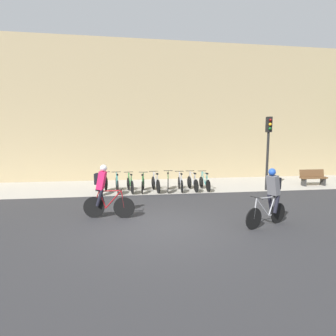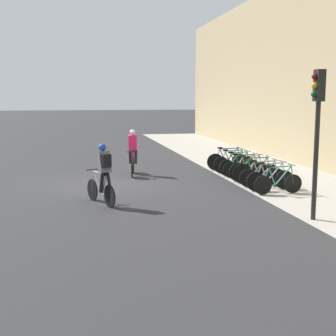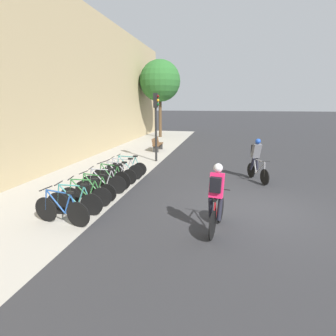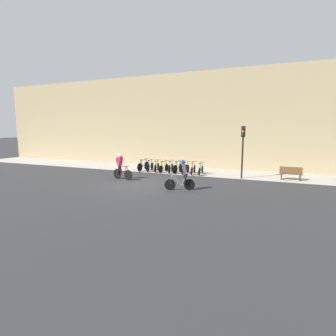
{
  "view_description": "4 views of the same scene",
  "coord_description": "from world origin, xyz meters",
  "px_view_note": "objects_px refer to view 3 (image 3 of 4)",
  "views": [
    {
      "loc": [
        -0.8,
        -7.53,
        2.7
      ],
      "look_at": [
        0.51,
        1.69,
        1.59
      ],
      "focal_mm": 28.0,
      "sensor_mm": 36.0,
      "label": 1
    },
    {
      "loc": [
        16.5,
        -0.98,
        3.03
      ],
      "look_at": [
        1.55,
        1.98,
        0.73
      ],
      "focal_mm": 50.0,
      "sensor_mm": 36.0,
      "label": 2
    },
    {
      "loc": [
        -7.87,
        1.09,
        3.2
      ],
      "look_at": [
        0.97,
        3.02,
        0.94
      ],
      "focal_mm": 28.0,
      "sensor_mm": 36.0,
      "label": 3
    },
    {
      "loc": [
        8.34,
        -14.14,
        3.45
      ],
      "look_at": [
        1.88,
        1.19,
        1.01
      ],
      "focal_mm": 28.0,
      "sensor_mm": 36.0,
      "label": 4
    }
  ],
  "objects_px": {
    "cyclist_pink": "(217,197)",
    "bench": "(157,144)",
    "parked_bike_8": "(129,167)",
    "cyclist_grey": "(256,158)",
    "parked_bike_4": "(104,183)",
    "traffic_light_pole": "(156,115)",
    "parked_bike_5": "(111,178)",
    "parked_bike_2": "(86,195)",
    "parked_bike_1": "(75,202)",
    "parked_bike_7": "(123,170)",
    "parked_bike_0": "(62,210)",
    "parked_bike_6": "(117,174)",
    "parked_bike_3": "(95,189)"
  },
  "relations": [
    {
      "from": "parked_bike_7",
      "to": "traffic_light_pole",
      "type": "xyz_separation_m",
      "value": [
        3.75,
        -0.47,
        2.16
      ]
    },
    {
      "from": "cyclist_grey",
      "to": "bench",
      "type": "distance_m",
      "value": 8.25
    },
    {
      "from": "parked_bike_3",
      "to": "parked_bike_4",
      "type": "bearing_deg",
      "value": 0.1
    },
    {
      "from": "parked_bike_2",
      "to": "parked_bike_4",
      "type": "bearing_deg",
      "value": 0.03
    },
    {
      "from": "parked_bike_5",
      "to": "traffic_light_pole",
      "type": "relative_size",
      "value": 0.45
    },
    {
      "from": "traffic_light_pole",
      "to": "cyclist_pink",
      "type": "bearing_deg",
      "value": -155.21
    },
    {
      "from": "cyclist_grey",
      "to": "traffic_light_pole",
      "type": "height_order",
      "value": "traffic_light_pole"
    },
    {
      "from": "parked_bike_4",
      "to": "parked_bike_7",
      "type": "distance_m",
      "value": 1.89
    },
    {
      "from": "parked_bike_7",
      "to": "traffic_light_pole",
      "type": "relative_size",
      "value": 0.46
    },
    {
      "from": "parked_bike_2",
      "to": "parked_bike_0",
      "type": "bearing_deg",
      "value": 179.98
    },
    {
      "from": "cyclist_pink",
      "to": "parked_bike_4",
      "type": "distance_m",
      "value": 4.6
    },
    {
      "from": "traffic_light_pole",
      "to": "parked_bike_4",
      "type": "bearing_deg",
      "value": 175.18
    },
    {
      "from": "parked_bike_1",
      "to": "traffic_light_pole",
      "type": "distance_m",
      "value": 7.84
    },
    {
      "from": "parked_bike_2",
      "to": "parked_bike_3",
      "type": "bearing_deg",
      "value": -0.05
    },
    {
      "from": "parked_bike_1",
      "to": "traffic_light_pole",
      "type": "height_order",
      "value": "traffic_light_pole"
    },
    {
      "from": "cyclist_grey",
      "to": "parked_bike_6",
      "type": "distance_m",
      "value": 5.81
    },
    {
      "from": "parked_bike_5",
      "to": "parked_bike_8",
      "type": "relative_size",
      "value": 1.01
    },
    {
      "from": "traffic_light_pole",
      "to": "parked_bike_5",
      "type": "bearing_deg",
      "value": 174.57
    },
    {
      "from": "bench",
      "to": "cyclist_pink",
      "type": "bearing_deg",
      "value": -158.26
    },
    {
      "from": "parked_bike_3",
      "to": "parked_bike_4",
      "type": "height_order",
      "value": "parked_bike_4"
    },
    {
      "from": "cyclist_pink",
      "to": "bench",
      "type": "height_order",
      "value": "cyclist_pink"
    },
    {
      "from": "parked_bike_0",
      "to": "parked_bike_3",
      "type": "height_order",
      "value": "parked_bike_0"
    },
    {
      "from": "parked_bike_5",
      "to": "cyclist_grey",
      "type": "bearing_deg",
      "value": -66.58
    },
    {
      "from": "parked_bike_2",
      "to": "parked_bike_7",
      "type": "height_order",
      "value": "same"
    },
    {
      "from": "parked_bike_3",
      "to": "cyclist_grey",
      "type": "bearing_deg",
      "value": -56.52
    },
    {
      "from": "cyclist_pink",
      "to": "cyclist_grey",
      "type": "relative_size",
      "value": 1.02
    },
    {
      "from": "parked_bike_5",
      "to": "parked_bike_2",
      "type": "bearing_deg",
      "value": -179.96
    },
    {
      "from": "parked_bike_8",
      "to": "parked_bike_3",
      "type": "bearing_deg",
      "value": 179.98
    },
    {
      "from": "parked_bike_0",
      "to": "parked_bike_6",
      "type": "distance_m",
      "value": 3.77
    },
    {
      "from": "parked_bike_6",
      "to": "bench",
      "type": "bearing_deg",
      "value": 2.38
    },
    {
      "from": "parked_bike_1",
      "to": "bench",
      "type": "distance_m",
      "value": 10.72
    },
    {
      "from": "parked_bike_0",
      "to": "traffic_light_pole",
      "type": "relative_size",
      "value": 0.47
    },
    {
      "from": "parked_bike_6",
      "to": "traffic_light_pole",
      "type": "distance_m",
      "value": 4.91
    },
    {
      "from": "parked_bike_2",
      "to": "parked_bike_7",
      "type": "distance_m",
      "value": 3.14
    },
    {
      "from": "parked_bike_4",
      "to": "parked_bike_8",
      "type": "height_order",
      "value": "parked_bike_4"
    },
    {
      "from": "cyclist_pink",
      "to": "parked_bike_8",
      "type": "distance_m",
      "value": 6.18
    },
    {
      "from": "parked_bike_4",
      "to": "traffic_light_pole",
      "type": "relative_size",
      "value": 0.44
    },
    {
      "from": "parked_bike_8",
      "to": "cyclist_grey",
      "type": "bearing_deg",
      "value": -84.83
    },
    {
      "from": "cyclist_pink",
      "to": "cyclist_grey",
      "type": "bearing_deg",
      "value": -15.91
    },
    {
      "from": "parked_bike_1",
      "to": "parked_bike_6",
      "type": "bearing_deg",
      "value": -0.02
    },
    {
      "from": "parked_bike_5",
      "to": "parked_bike_7",
      "type": "height_order",
      "value": "parked_bike_5"
    },
    {
      "from": "cyclist_grey",
      "to": "parked_bike_8",
      "type": "relative_size",
      "value": 1.06
    },
    {
      "from": "cyclist_grey",
      "to": "parked_bike_6",
      "type": "height_order",
      "value": "cyclist_grey"
    },
    {
      "from": "parked_bike_5",
      "to": "parked_bike_6",
      "type": "xyz_separation_m",
      "value": [
        0.63,
        -0.0,
        -0.03
      ]
    },
    {
      "from": "cyclist_pink",
      "to": "parked_bike_5",
      "type": "distance_m",
      "value": 4.92
    },
    {
      "from": "parked_bike_5",
      "to": "traffic_light_pole",
      "type": "bearing_deg",
      "value": -5.43
    },
    {
      "from": "parked_bike_0",
      "to": "parked_bike_2",
      "type": "relative_size",
      "value": 1.08
    },
    {
      "from": "parked_bike_1",
      "to": "parked_bike_4",
      "type": "relative_size",
      "value": 1.02
    },
    {
      "from": "parked_bike_1",
      "to": "parked_bike_7",
      "type": "height_order",
      "value": "parked_bike_1"
    },
    {
      "from": "cyclist_pink",
      "to": "bench",
      "type": "distance_m",
      "value": 11.79
    }
  ]
}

